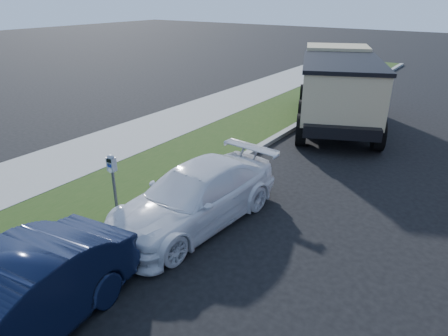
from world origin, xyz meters
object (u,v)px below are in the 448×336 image
Objects in this scene: white_wagon at (195,196)px; navy_sedan at (4,310)px; parking_meter at (112,172)px; dump_truck at (338,84)px.

white_wagon is 4.57m from navy_sedan.
parking_meter is 10.76m from dump_truck.
white_wagon is at bearing -112.28° from dump_truck.
white_wagon is (1.65, 1.00, -0.57)m from parking_meter.
parking_meter reaches higher than white_wagon.
parking_meter is 0.32× the size of white_wagon.
dump_truck is (-0.12, 14.21, 0.91)m from navy_sedan.
dump_truck reaches higher than parking_meter.
dump_truck is at bearing 76.91° from parking_meter.
navy_sedan is 14.24m from dump_truck.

